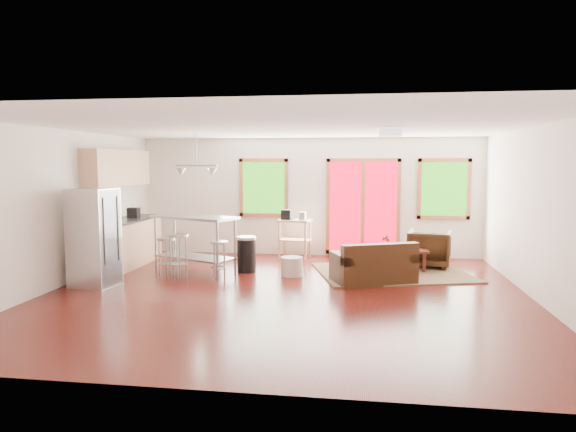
# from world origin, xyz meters

# --- Properties ---
(floor) EXTENTS (7.50, 7.00, 0.02)m
(floor) POSITION_xyz_m (0.00, 0.00, -0.01)
(floor) COLOR #380C09
(floor) RESTS_ON ground
(ceiling) EXTENTS (7.50, 7.00, 0.02)m
(ceiling) POSITION_xyz_m (0.00, 0.00, 2.61)
(ceiling) COLOR white
(ceiling) RESTS_ON ground
(back_wall) EXTENTS (7.50, 0.02, 2.60)m
(back_wall) POSITION_xyz_m (0.00, 3.51, 1.30)
(back_wall) COLOR silver
(back_wall) RESTS_ON ground
(left_wall) EXTENTS (0.02, 7.00, 2.60)m
(left_wall) POSITION_xyz_m (-3.76, 0.00, 1.30)
(left_wall) COLOR silver
(left_wall) RESTS_ON ground
(right_wall) EXTENTS (0.02, 7.00, 2.60)m
(right_wall) POSITION_xyz_m (3.76, 0.00, 1.30)
(right_wall) COLOR silver
(right_wall) RESTS_ON ground
(front_wall) EXTENTS (7.50, 0.02, 2.60)m
(front_wall) POSITION_xyz_m (0.00, -3.51, 1.30)
(front_wall) COLOR silver
(front_wall) RESTS_ON ground
(window_left) EXTENTS (1.10, 0.05, 1.30)m
(window_left) POSITION_xyz_m (-1.00, 3.46, 1.50)
(window_left) COLOR #1B4F0D
(window_left) RESTS_ON back_wall
(french_doors) EXTENTS (1.60, 0.05, 2.10)m
(french_doors) POSITION_xyz_m (1.20, 3.46, 1.10)
(french_doors) COLOR #A30217
(french_doors) RESTS_ON back_wall
(window_right) EXTENTS (1.10, 0.05, 1.30)m
(window_right) POSITION_xyz_m (2.90, 3.46, 1.50)
(window_right) COLOR #1B4F0D
(window_right) RESTS_ON back_wall
(rug) EXTENTS (3.14, 2.71, 0.03)m
(rug) POSITION_xyz_m (1.75, 1.79, 0.01)
(rug) COLOR #4A603D
(rug) RESTS_ON floor
(loveseat) EXTENTS (1.53, 1.21, 0.71)m
(loveseat) POSITION_xyz_m (1.39, 0.97, 0.28)
(loveseat) COLOR black
(loveseat) RESTS_ON floor
(coffee_table) EXTENTS (1.07, 0.66, 0.42)m
(coffee_table) POSITION_xyz_m (1.89, 2.07, 0.36)
(coffee_table) COLOR #381710
(coffee_table) RESTS_ON floor
(armchair) EXTENTS (0.92, 0.88, 0.81)m
(armchair) POSITION_xyz_m (2.50, 2.48, 0.41)
(armchair) COLOR black
(armchair) RESTS_ON floor
(ottoman) EXTENTS (0.75, 0.75, 0.39)m
(ottoman) POSITION_xyz_m (1.19, 2.19, 0.19)
(ottoman) COLOR black
(ottoman) RESTS_ON floor
(pouf) EXTENTS (0.52, 0.52, 0.35)m
(pouf) POSITION_xyz_m (-0.07, 1.31, 0.17)
(pouf) COLOR beige
(pouf) RESTS_ON floor
(vase) EXTENTS (0.25, 0.26, 0.33)m
(vase) POSITION_xyz_m (1.62, 1.66, 0.52)
(vase) COLOR silver
(vase) RESTS_ON coffee_table
(book) EXTENTS (0.23, 0.09, 0.31)m
(book) POSITION_xyz_m (2.08, 1.97, 0.55)
(book) COLOR maroon
(book) RESTS_ON coffee_table
(cabinets) EXTENTS (0.64, 2.24, 2.30)m
(cabinets) POSITION_xyz_m (-3.49, 1.70, 0.93)
(cabinets) COLOR tan
(cabinets) RESTS_ON floor
(refrigerator) EXTENTS (0.72, 0.70, 1.63)m
(refrigerator) POSITION_xyz_m (-3.23, 0.11, 0.82)
(refrigerator) COLOR #B7BABC
(refrigerator) RESTS_ON floor
(island) EXTENTS (1.80, 1.28, 1.06)m
(island) POSITION_xyz_m (-1.94, 1.42, 0.73)
(island) COLOR #B7BABC
(island) RESTS_ON floor
(cup) EXTENTS (0.15, 0.14, 0.13)m
(cup) POSITION_xyz_m (-1.68, 1.51, 1.01)
(cup) COLOR white
(cup) RESTS_ON island
(bar_stool_a) EXTENTS (0.42, 0.42, 0.69)m
(bar_stool_a) POSITION_xyz_m (-2.36, 1.04, 0.51)
(bar_stool_a) COLOR #B7BABC
(bar_stool_a) RESTS_ON floor
(bar_stool_b) EXTENTS (0.45, 0.45, 0.78)m
(bar_stool_b) POSITION_xyz_m (-2.08, 0.92, 0.58)
(bar_stool_b) COLOR #B7BABC
(bar_stool_b) RESTS_ON floor
(bar_stool_c) EXTENTS (0.38, 0.38, 0.68)m
(bar_stool_c) POSITION_xyz_m (-1.30, 0.87, 0.50)
(bar_stool_c) COLOR #B7BABC
(bar_stool_c) RESTS_ON floor
(trash_can) EXTENTS (0.39, 0.39, 0.67)m
(trash_can) POSITION_xyz_m (-0.97, 1.55, 0.34)
(trash_can) COLOR black
(trash_can) RESTS_ON floor
(kitchen_cart) EXTENTS (0.75, 0.55, 1.04)m
(kitchen_cart) POSITION_xyz_m (-0.28, 3.12, 0.71)
(kitchen_cart) COLOR tan
(kitchen_cart) RESTS_ON floor
(ceiling_flush) EXTENTS (0.35, 0.35, 0.12)m
(ceiling_flush) POSITION_xyz_m (1.60, 0.60, 2.53)
(ceiling_flush) COLOR white
(ceiling_flush) RESTS_ON ceiling
(pendant_light) EXTENTS (0.80, 0.18, 0.79)m
(pendant_light) POSITION_xyz_m (-1.90, 1.50, 1.90)
(pendant_light) COLOR gray
(pendant_light) RESTS_ON ceiling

